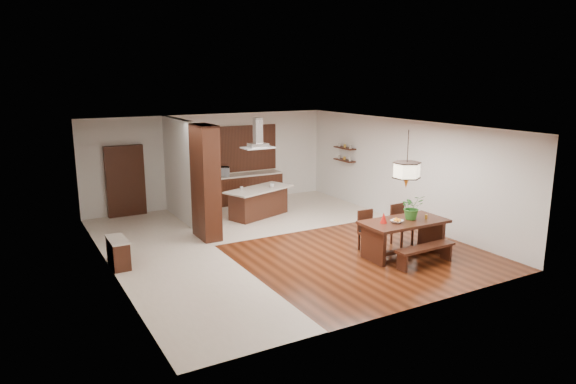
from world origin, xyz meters
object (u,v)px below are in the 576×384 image
dining_chair_right (402,225)px  foliage_plant (412,207)px  fruit_bowl (397,221)px  range_hood (258,133)px  dining_chair_left (370,231)px  microwave (221,172)px  dining_table (404,230)px  dining_bench (425,256)px  pendant_lantern (407,159)px  hallway_console (118,253)px  kitchen_island (259,202)px  island_cup (272,185)px

dining_chair_right → foliage_plant: bearing=-117.3°
fruit_bowl → range_hood: range_hood is taller
dining_chair_left → microwave: (-1.38, 5.81, 0.62)m
dining_table → microwave: size_ratio=3.67×
dining_bench → dining_chair_left: (-0.48, 1.34, 0.27)m
dining_bench → fruit_bowl: 0.96m
dining_bench → dining_table: bearing=89.2°
dining_chair_right → fruit_bowl: bearing=-141.4°
pendant_lantern → fruit_bowl: size_ratio=4.85×
hallway_console → kitchen_island: 4.98m
dining_chair_right → foliage_plant: (-0.28, -0.59, 0.62)m
hallway_console → island_cup: bearing=23.4°
hallway_console → pendant_lantern: 6.66m
dining_chair_left → dining_chair_right: (1.00, -0.01, 0.01)m
island_cup → kitchen_island: bearing=169.1°
pendant_lantern → fruit_bowl: pendant_lantern is taller
dining_bench → island_cup: island_cup is taller
dining_bench → dining_chair_right: size_ratio=1.53×
foliage_plant → island_cup: foliage_plant is taller
dining_bench → microwave: microwave is taller
pendant_lantern → microwave: (-1.87, 6.43, -1.14)m
range_hood → microwave: size_ratio=1.64×
dining_table → dining_bench: size_ratio=1.32×
pendant_lantern → range_hood: 4.87m
foliage_plant → kitchen_island: size_ratio=0.25×
pendant_lantern → foliage_plant: 1.15m
range_hood → dining_bench: bearing=-75.4°
dining_chair_left → foliage_plant: bearing=-38.9°
dining_bench → pendant_lantern: 2.16m
kitchen_island → hallway_console: bearing=-173.7°
dining_table → dining_chair_right: bearing=49.9°
range_hood → kitchen_island: bearing=-90.0°
pendant_lantern → fruit_bowl: (-0.28, -0.06, -1.38)m
dining_bench → island_cup: 5.43m
pendant_lantern → island_cup: pendant_lantern is taller
kitchen_island → range_hood: range_hood is taller
dining_table → kitchen_island: size_ratio=0.89×
dining_chair_right → fruit_bowl: (-0.78, -0.67, 0.37)m
dining_bench → dining_chair_right: dining_chair_right is taller
island_cup → hallway_console: bearing=-156.6°
dining_table → dining_chair_left: size_ratio=2.08×
pendant_lantern → kitchen_island: size_ratio=0.58×
foliage_plant → fruit_bowl: 0.57m
kitchen_island → dining_table: bearing=-92.9°
fruit_bowl → microwave: 6.69m
kitchen_island → fruit_bowl: bearing=-96.2°
fruit_bowl → range_hood: 5.11m
island_cup → microwave: bearing=115.0°
dining_chair_left → island_cup: (-0.51, 3.96, 0.43)m
hallway_console → dining_chair_left: dining_chair_left is taller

